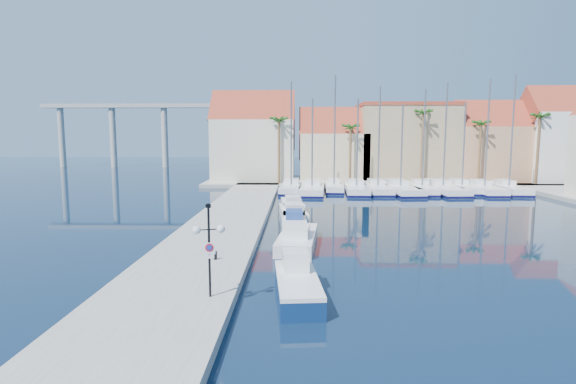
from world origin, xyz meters
name	(u,v)px	position (x,y,z in m)	size (l,w,h in m)	color
ground	(366,284)	(0.00, 0.00, 0.00)	(260.00, 260.00, 0.00)	black
quay_west	(226,224)	(-9.00, 13.50, 0.25)	(6.00, 77.00, 0.50)	gray
shore_north	(384,181)	(10.00, 48.00, 0.25)	(54.00, 16.00, 0.50)	gray
lamp_post	(209,236)	(-7.00, -3.24, 3.09)	(1.31, 0.60, 3.95)	black
bollard	(215,255)	(-7.82, 2.43, 0.73)	(0.19, 0.19, 0.46)	black
fishing_boat	(297,284)	(-3.36, -1.87, 0.63)	(2.27, 5.54, 1.89)	navy
motorboat_west_0	(297,238)	(-3.36, 7.71, 0.51)	(2.92, 7.29, 1.40)	white
motorboat_west_1	(294,220)	(-3.62, 13.88, 0.51)	(1.96, 5.85, 1.40)	white
motorboat_west_2	(293,212)	(-3.75, 17.69, 0.51)	(2.73, 6.80, 1.40)	white
motorboat_west_3	(292,204)	(-3.86, 22.29, 0.51)	(2.50, 6.34, 1.40)	white
sailboat_0	(291,187)	(-4.16, 36.38, 0.60)	(3.09, 10.08, 13.89)	white
sailboat_1	(312,188)	(-1.52, 35.47, 0.56)	(3.88, 11.79, 11.72)	white
sailboat_2	(334,186)	(1.36, 37.04, 0.66)	(2.55, 8.48, 14.78)	white
sailboat_3	(356,188)	(4.09, 35.60, 0.57)	(3.34, 10.56, 11.72)	white
sailboat_4	(377,188)	(6.78, 35.85, 0.59)	(2.86, 10.29, 13.24)	white
sailboat_5	(399,188)	(9.53, 35.78, 0.55)	(4.10, 12.07, 11.04)	white
sailboat_6	(421,188)	(12.37, 35.78, 0.59)	(3.29, 9.93, 12.92)	white
sailboat_7	(441,188)	(14.90, 35.89, 0.57)	(3.88, 11.99, 13.65)	white
sailboat_8	(460,188)	(17.63, 36.60, 0.58)	(2.80, 9.39, 11.43)	white
sailboat_9	(483,188)	(20.06, 35.61, 0.60)	(3.07, 10.29, 14.07)	white
sailboat_10	(507,188)	(23.22, 35.83, 0.62)	(3.10, 9.84, 14.58)	white
building_0	(254,140)	(-10.00, 47.00, 6.52)	(12.30, 9.00, 13.50)	beige
building_1	(333,148)	(2.00, 47.00, 5.30)	(10.30, 8.00, 11.00)	tan
building_2	(405,142)	(13.00, 48.00, 6.26)	(14.20, 10.20, 11.50)	tan
building_3	(487,145)	(25.00, 47.00, 5.86)	(10.30, 8.00, 12.00)	tan
building_4	(552,137)	(34.00, 46.00, 6.97)	(8.30, 8.00, 14.00)	white
palm_0	(279,122)	(-6.00, 42.00, 9.08)	(2.60, 2.60, 10.15)	brown
palm_1	(351,129)	(4.00, 42.00, 8.14)	(2.60, 2.60, 9.15)	brown
palm_2	(423,115)	(14.00, 42.00, 10.02)	(2.60, 2.60, 11.15)	brown
palm_3	(481,126)	(22.00, 42.00, 8.61)	(2.60, 2.60, 9.65)	brown
palm_4	(540,119)	(30.00, 42.00, 9.55)	(2.60, 2.60, 10.65)	brown
viaduct	(142,122)	(-39.07, 82.00, 10.25)	(48.00, 2.20, 14.45)	#9E9E99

